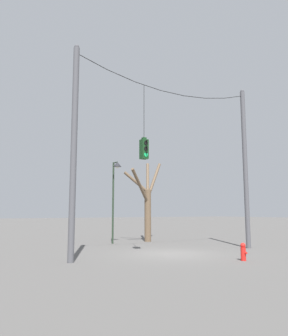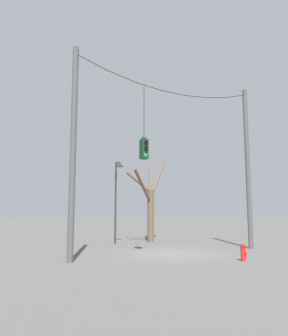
{
  "view_description": "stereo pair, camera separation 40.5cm",
  "coord_description": "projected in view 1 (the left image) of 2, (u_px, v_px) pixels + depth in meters",
  "views": [
    {
      "loc": [
        -9.82,
        -13.63,
        2.07
      ],
      "look_at": [
        -1.76,
        -0.22,
        4.17
      ],
      "focal_mm": 35.0,
      "sensor_mm": 36.0,
      "label": 1
    },
    {
      "loc": [
        -9.47,
        -13.83,
        2.07
      ],
      "look_at": [
        -1.76,
        -0.22,
        4.17
      ],
      "focal_mm": 35.0,
      "sensor_mm": 36.0,
      "label": 2
    }
  ],
  "objects": [
    {
      "name": "traffic_light_over_intersection",
      "position": [
        144.0,
        148.0,
        15.91
      ],
      "size": [
        0.34,
        0.46,
        3.74
      ],
      "color": "#143819"
    },
    {
      "name": "utility_pole_right",
      "position": [
        245.0,
        166.0,
        19.46
      ],
      "size": [
        0.27,
        0.27,
        9.53
      ],
      "color": "#4C4C51",
      "rests_on": "ground_plane"
    },
    {
      "name": "bare_tree",
      "position": [
        147.0,
        202.0,
        23.47
      ],
      "size": [
        3.93,
        2.67,
        5.85
      ],
      "color": "brown",
      "rests_on": "ground_plane"
    },
    {
      "name": "ground_plane",
      "position": [
        172.0,
        254.0,
        16.32
      ],
      "size": [
        200.0,
        200.0,
        0.0
      ],
      "primitive_type": "plane",
      "color": "#565451"
    },
    {
      "name": "street_lamp",
      "position": [
        115.0,
        181.0,
        21.71
      ],
      "size": [
        0.53,
        0.91,
        5.4
      ],
      "color": "#233323",
      "rests_on": "ground_plane"
    },
    {
      "name": "fire_hydrant",
      "position": [
        243.0,
        252.0,
        14.03
      ],
      "size": [
        0.22,
        0.3,
        0.75
      ],
      "color": "red",
      "rests_on": "ground_plane"
    },
    {
      "name": "span_wire",
      "position": [
        172.0,
        88.0,
        17.27
      ],
      "size": [
        10.58,
        0.03,
        0.87
      ],
      "color": "black"
    },
    {
      "name": "utility_pole_left",
      "position": [
        74.0,
        149.0,
        14.06
      ],
      "size": [
        0.27,
        0.27,
        9.53
      ],
      "color": "#4C4C51",
      "rests_on": "ground_plane"
    }
  ]
}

